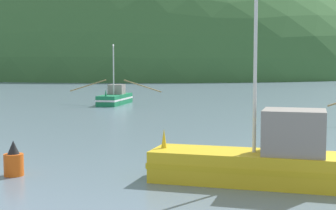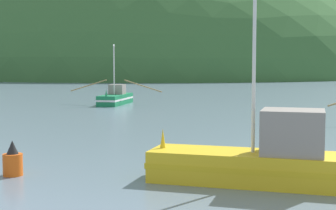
# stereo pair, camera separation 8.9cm
# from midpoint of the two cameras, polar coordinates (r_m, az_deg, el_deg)

# --- Properties ---
(hill_far_right) EXTENTS (150.59, 120.47, 80.79)m
(hill_far_right) POSITION_cam_midpoint_polar(r_m,az_deg,el_deg) (168.82, -2.12, 3.26)
(hill_far_right) COLOR #386633
(hill_far_right) RESTS_ON ground
(fishing_boat_green) EXTENTS (9.51, 6.84, 6.06)m
(fishing_boat_green) POSITION_cam_midpoint_polar(r_m,az_deg,el_deg) (51.47, -6.03, 0.81)
(fishing_boat_green) COLOR #197A47
(fishing_boat_green) RESTS_ON ground
(fishing_boat_yellow) EXTENTS (8.37, 4.10, 6.88)m
(fishing_boat_yellow) POSITION_cam_midpoint_polar(r_m,az_deg,el_deg) (17.52, 11.66, -6.18)
(fishing_boat_yellow) COLOR gold
(fishing_boat_yellow) RESTS_ON ground
(channel_buoy) EXTENTS (0.72, 0.72, 1.30)m
(channel_buoy) POSITION_cam_midpoint_polar(r_m,az_deg,el_deg) (19.43, -17.16, -6.13)
(channel_buoy) COLOR #E55914
(channel_buoy) RESTS_ON ground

